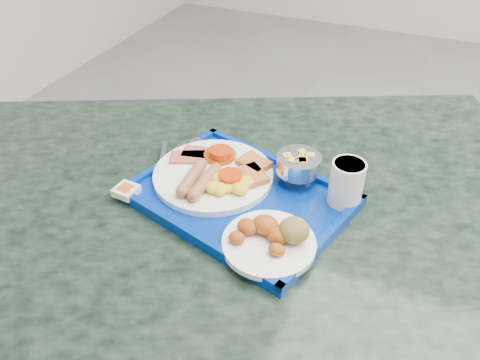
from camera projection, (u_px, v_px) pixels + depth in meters
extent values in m
cylinder|color=slate|center=(232.00, 335.00, 1.17)|extent=(0.12, 0.12, 0.76)
cube|color=black|center=(230.00, 215.00, 0.92)|extent=(1.59, 1.37, 0.04)
cube|color=navy|center=(240.00, 199.00, 0.92)|extent=(0.46, 0.39, 0.01)
cube|color=navy|center=(281.00, 162.00, 0.99)|extent=(0.39, 0.12, 0.01)
cube|color=navy|center=(191.00, 233.00, 0.82)|extent=(0.39, 0.12, 0.01)
cube|color=navy|center=(325.00, 238.00, 0.81)|extent=(0.09, 0.28, 0.01)
cube|color=navy|center=(171.00, 159.00, 1.00)|extent=(0.09, 0.28, 0.01)
cylinder|color=white|center=(213.00, 175.00, 0.96)|extent=(0.25, 0.25, 0.01)
cube|color=#AF5746|center=(202.00, 153.00, 1.00)|extent=(0.09, 0.06, 0.01)
cube|color=#AF5746|center=(190.00, 157.00, 0.99)|extent=(0.09, 0.07, 0.01)
cylinder|color=#AD4207|center=(220.00, 155.00, 0.99)|extent=(0.07, 0.07, 0.01)
sphere|color=#AD4207|center=(220.00, 160.00, 0.97)|extent=(0.01, 0.01, 0.01)
sphere|color=#AD4207|center=(216.00, 152.00, 0.99)|extent=(0.01, 0.01, 0.01)
sphere|color=#AD4207|center=(223.00, 159.00, 0.97)|extent=(0.01, 0.01, 0.01)
sphere|color=#AD4207|center=(214.00, 148.00, 1.00)|extent=(0.01, 0.01, 0.01)
sphere|color=#AD4207|center=(213.00, 147.00, 1.00)|extent=(0.01, 0.01, 0.01)
sphere|color=#AD4207|center=(217.00, 147.00, 1.00)|extent=(0.01, 0.01, 0.01)
sphere|color=#AD4207|center=(217.00, 157.00, 0.98)|extent=(0.01, 0.01, 0.01)
sphere|color=#AD4207|center=(224.00, 159.00, 0.97)|extent=(0.01, 0.01, 0.01)
sphere|color=#AD4207|center=(215.00, 153.00, 0.99)|extent=(0.01, 0.01, 0.01)
sphere|color=#AD4207|center=(220.00, 155.00, 0.98)|extent=(0.01, 0.01, 0.01)
sphere|color=#AD4207|center=(221.00, 154.00, 0.98)|extent=(0.01, 0.01, 0.01)
cube|color=#CC6D33|center=(254.00, 163.00, 0.97)|extent=(0.08, 0.07, 0.01)
cube|color=#CC6D33|center=(252.00, 175.00, 0.93)|extent=(0.08, 0.08, 0.01)
cylinder|color=brown|center=(192.00, 178.00, 0.92)|extent=(0.03, 0.09, 0.02)
cylinder|color=brown|center=(205.00, 182.00, 0.91)|extent=(0.03, 0.09, 0.02)
ellipsoid|color=yellow|center=(219.00, 188.00, 0.89)|extent=(0.03, 0.03, 0.02)
ellipsoid|color=yellow|center=(221.00, 175.00, 0.93)|extent=(0.02, 0.02, 0.02)
ellipsoid|color=yellow|center=(219.00, 179.00, 0.92)|extent=(0.03, 0.03, 0.02)
ellipsoid|color=yellow|center=(228.00, 188.00, 0.90)|extent=(0.02, 0.02, 0.02)
ellipsoid|color=yellow|center=(213.00, 187.00, 0.90)|extent=(0.03, 0.03, 0.02)
ellipsoid|color=yellow|center=(220.00, 190.00, 0.89)|extent=(0.03, 0.03, 0.02)
ellipsoid|color=yellow|center=(240.00, 188.00, 0.89)|extent=(0.03, 0.03, 0.02)
ellipsoid|color=yellow|center=(235.00, 175.00, 0.93)|extent=(0.03, 0.03, 0.02)
ellipsoid|color=yellow|center=(226.00, 188.00, 0.90)|extent=(0.02, 0.02, 0.01)
ellipsoid|color=yellow|center=(246.00, 182.00, 0.91)|extent=(0.03, 0.03, 0.02)
ellipsoid|color=yellow|center=(237.00, 188.00, 0.90)|extent=(0.03, 0.03, 0.02)
ellipsoid|color=yellow|center=(220.00, 188.00, 0.89)|extent=(0.03, 0.03, 0.02)
cylinder|color=#B42104|center=(221.00, 152.00, 0.98)|extent=(0.05, 0.05, 0.01)
cylinder|color=#B42104|center=(230.00, 177.00, 0.91)|extent=(0.05, 0.05, 0.01)
cylinder|color=white|center=(269.00, 244.00, 0.80)|extent=(0.16, 0.16, 0.01)
ellipsoid|color=#AE4E14|center=(277.00, 250.00, 0.77)|extent=(0.03, 0.02, 0.02)
ellipsoid|color=#AE4E14|center=(278.00, 235.00, 0.79)|extent=(0.04, 0.03, 0.03)
ellipsoid|color=#AE4E14|center=(265.00, 225.00, 0.81)|extent=(0.05, 0.04, 0.03)
ellipsoid|color=#AE4E14|center=(248.00, 227.00, 0.81)|extent=(0.04, 0.03, 0.03)
ellipsoid|color=#AE4E14|center=(237.00, 238.00, 0.79)|extent=(0.03, 0.02, 0.02)
ellipsoid|color=olive|center=(294.00, 230.00, 0.79)|extent=(0.05, 0.05, 0.04)
cylinder|color=#B1B1B3|center=(297.00, 179.00, 0.95)|extent=(0.06, 0.06, 0.01)
cylinder|color=#B1B1B3|center=(298.00, 174.00, 0.94)|extent=(0.02, 0.02, 0.02)
cylinder|color=#B1B1B3|center=(299.00, 164.00, 0.93)|extent=(0.09, 0.09, 0.04)
cube|color=#D3BA50|center=(304.00, 162.00, 0.91)|extent=(0.02, 0.02, 0.01)
cube|color=#D3BA50|center=(301.00, 160.00, 0.91)|extent=(0.02, 0.02, 0.01)
cube|color=#D3BA50|center=(292.00, 162.00, 0.91)|extent=(0.02, 0.02, 0.01)
cube|color=#D3BA50|center=(287.00, 157.00, 0.92)|extent=(0.02, 0.02, 0.01)
cube|color=#D3BA50|center=(302.00, 163.00, 0.91)|extent=(0.02, 0.02, 0.01)
cube|color=#D3BA50|center=(302.00, 154.00, 0.93)|extent=(0.02, 0.02, 0.01)
cube|color=#D3BA50|center=(310.00, 157.00, 0.92)|extent=(0.02, 0.02, 0.01)
cube|color=#D3BA50|center=(300.00, 162.00, 0.91)|extent=(0.02, 0.02, 0.01)
cylinder|color=white|center=(346.00, 183.00, 0.87)|extent=(0.06, 0.06, 0.09)
cylinder|color=#F9500D|center=(349.00, 166.00, 0.85)|extent=(0.06, 0.06, 0.01)
cube|color=#B1B1B3|center=(162.00, 160.00, 1.01)|extent=(0.07, 0.14, 0.00)
ellipsoid|color=#B1B1B3|center=(196.00, 142.00, 1.05)|extent=(0.05, 0.06, 0.01)
cube|color=#B1B1B3|center=(167.00, 157.00, 1.01)|extent=(0.03, 0.16, 0.00)
cube|color=white|center=(126.00, 191.00, 0.91)|extent=(0.05, 0.05, 0.01)
cube|color=#ED5A1A|center=(126.00, 187.00, 0.91)|extent=(0.03, 0.03, 0.00)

